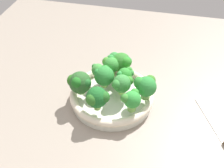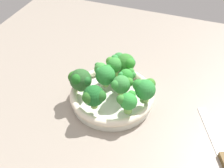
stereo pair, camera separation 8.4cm
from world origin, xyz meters
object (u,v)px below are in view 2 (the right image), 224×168
object	(u,v)px
broccoli_floret_0	(114,65)
broccoli_floret_4	(80,79)
broccoli_floret_7	(94,96)
broccoli_floret_9	(145,89)
broccoli_floret_5	(127,76)
broccoli_floret_6	(101,69)
broccoli_floret_1	(128,101)
broccoli_floret_2	(125,63)
bowl	(112,96)
broccoli_floret_3	(122,85)
knife	(222,154)
broccoli_floret_8	(105,75)

from	to	relation	value
broccoli_floret_0	broccoli_floret_4	xyz separation A→B (cm)	(-9.85, 7.07, -0.24)
broccoli_floret_7	broccoli_floret_9	size ratio (longest dim) A/B	1.00
broccoli_floret_5	broccoli_floret_6	size ratio (longest dim) A/B	1.02
broccoli_floret_1	broccoli_floret_9	world-z (taller)	broccoli_floret_9
broccoli_floret_0	broccoli_floret_2	size ratio (longest dim) A/B	0.85
bowl	broccoli_floret_3	size ratio (longest dim) A/B	3.93
broccoli_floret_4	broccoli_floret_5	world-z (taller)	broccoli_floret_4
broccoli_floret_0	broccoli_floret_2	bearing A→B (deg)	-50.73
broccoli_floret_1	broccoli_floret_9	distance (cm)	6.88
broccoli_floret_9	knife	world-z (taller)	broccoli_floret_9
knife	broccoli_floret_8	bearing A→B (deg)	73.39
broccoli_floret_0	broccoli_floret_5	distance (cm)	6.49
broccoli_floret_2	broccoli_floret_9	world-z (taller)	broccoli_floret_9
broccoli_floret_6	broccoli_floret_8	world-z (taller)	broccoli_floret_8
broccoli_floret_5	broccoli_floret_8	size ratio (longest dim) A/B	0.83
broccoli_floret_4	broccoli_floret_8	world-z (taller)	broccoli_floret_4
broccoli_floret_2	broccoli_floret_7	bearing A→B (deg)	170.26
broccoli_floret_4	broccoli_floret_6	distance (cm)	7.86
broccoli_floret_0	broccoli_floret_5	bearing A→B (deg)	-120.96
broccoli_floret_0	broccoli_floret_1	world-z (taller)	broccoli_floret_0
broccoli_floret_1	broccoli_floret_5	xyz separation A→B (cm)	(10.61, 3.69, -0.54)
broccoli_floret_3	broccoli_floret_8	xyz separation A→B (cm)	(2.47, 6.09, 0.08)
broccoli_floret_2	broccoli_floret_5	bearing A→B (deg)	-156.84
broccoli_floret_6	knife	distance (cm)	42.38
broccoli_floret_1	broccoli_floret_6	bearing A→B (deg)	48.73
broccoli_floret_4	broccoli_floret_0	bearing A→B (deg)	-35.67
broccoli_floret_6	broccoli_floret_8	xyz separation A→B (cm)	(-2.42, -2.52, 0.40)
broccoli_floret_0	knife	world-z (taller)	broccoli_floret_0
bowl	broccoli_floret_7	bearing A→B (deg)	163.48
broccoli_floret_7	broccoli_floret_8	world-z (taller)	broccoli_floret_7
broccoli_floret_5	broccoli_floret_7	distance (cm)	13.67
broccoli_floret_3	broccoli_floret_8	world-z (taller)	broccoli_floret_8
broccoli_floret_0	broccoli_floret_6	size ratio (longest dim) A/B	1.16
broccoli_floret_2	broccoli_floret_3	bearing A→B (deg)	-167.28
broccoli_floret_4	broccoli_floret_5	size ratio (longest dim) A/B	1.27
broccoli_floret_1	broccoli_floret_4	xyz separation A→B (cm)	(4.08, 16.30, -0.10)
broccoli_floret_2	knife	bearing A→B (deg)	-119.68
broccoli_floret_2	knife	size ratio (longest dim) A/B	0.31
broccoli_floret_7	knife	world-z (taller)	broccoli_floret_7
broccoli_floret_1	broccoli_floret_7	bearing A→B (deg)	101.06
broccoli_floret_2	knife	world-z (taller)	broccoli_floret_2
broccoli_floret_1	broccoli_floret_3	bearing A→B (deg)	32.43
broccoli_floret_4	broccoli_floret_9	bearing A→B (deg)	-84.11
broccoli_floret_0	knife	distance (cm)	40.63
broccoli_floret_4	broccoli_floret_2	bearing A→B (deg)	-39.34
bowl	broccoli_floret_1	distance (cm)	11.11
broccoli_floret_0	broccoli_floret_4	bearing A→B (deg)	144.33
broccoli_floret_3	broccoli_floret_4	xyz separation A→B (cm)	(-1.95, 12.47, 0.04)
broccoli_floret_4	broccoli_floret_6	size ratio (longest dim) A/B	1.30
broccoli_floret_8	knife	world-z (taller)	broccoli_floret_8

